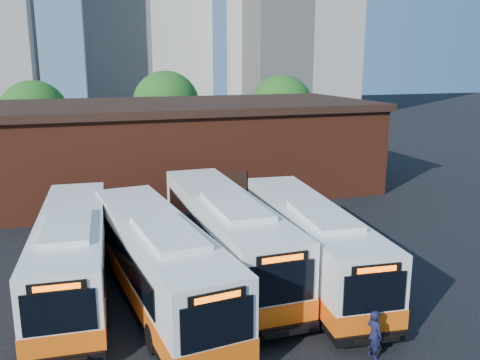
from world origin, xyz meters
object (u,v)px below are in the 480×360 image
object	(u,v)px
bus_mideast	(225,237)
transit_worker	(374,334)
bus_west	(73,256)
bus_midwest	(158,264)
bus_east	(309,244)

from	to	relation	value
bus_mideast	transit_worker	distance (m)	8.45
bus_west	bus_mideast	bearing A→B (deg)	3.38
bus_west	transit_worker	world-z (taller)	bus_west
bus_midwest	transit_worker	size ratio (longest dim) A/B	7.90
bus_mideast	transit_worker	xyz separation A→B (m)	(2.58, -8.01, -0.83)
bus_west	bus_midwest	bearing A→B (deg)	-29.71
transit_worker	bus_midwest	bearing A→B (deg)	32.47
bus_mideast	bus_east	distance (m)	3.71
bus_east	transit_worker	size ratio (longest dim) A/B	7.71
bus_mideast	bus_east	size ratio (longest dim) A/B	1.06
transit_worker	bus_east	bearing A→B (deg)	-18.46
bus_mideast	transit_worker	size ratio (longest dim) A/B	8.18
bus_midwest	bus_east	bearing A→B (deg)	-3.91
bus_midwest	bus_mideast	xyz separation A→B (m)	(3.28, 2.05, 0.07)
bus_east	transit_worker	distance (m)	6.37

